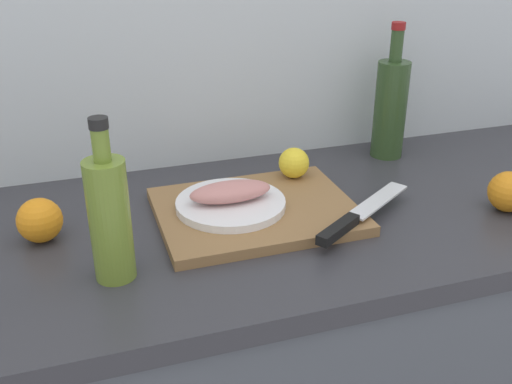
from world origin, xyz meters
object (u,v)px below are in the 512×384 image
at_px(white_plate, 231,204).
at_px(fish_fillet, 230,192).
at_px(cutting_board, 256,211).
at_px(orange_0, 40,220).
at_px(olive_oil_bottle, 110,217).
at_px(lemon_0, 294,163).
at_px(wine_bottle, 390,106).
at_px(chef_knife, 354,218).

height_order(white_plate, fish_fillet, fish_fillet).
relative_size(cutting_board, orange_0, 4.71).
distance_m(fish_fillet, olive_oil_bottle, 0.27).
bearing_deg(orange_0, cutting_board, -4.44).
relative_size(cutting_board, olive_oil_bottle, 1.40).
relative_size(white_plate, fish_fillet, 1.33).
xyz_separation_m(cutting_board, lemon_0, (0.12, 0.11, 0.04)).
distance_m(white_plate, wine_bottle, 0.48).
bearing_deg(cutting_board, chef_knife, -38.40).
bearing_deg(white_plate, chef_knife, -33.18).
relative_size(fish_fillet, wine_bottle, 0.50).
relative_size(lemon_0, orange_0, 0.81).
bearing_deg(white_plate, wine_bottle, 23.35).
xyz_separation_m(chef_knife, wine_bottle, (0.24, 0.31, 0.09)).
bearing_deg(fish_fillet, olive_oil_bottle, -149.12).
height_order(lemon_0, wine_bottle, wine_bottle).
xyz_separation_m(white_plate, lemon_0, (0.16, 0.10, 0.02)).
xyz_separation_m(fish_fillet, lemon_0, (0.16, 0.10, -0.00)).
height_order(chef_knife, orange_0, orange_0).
bearing_deg(olive_oil_bottle, fish_fillet, 30.88).
height_order(olive_oil_bottle, wine_bottle, wine_bottle).
bearing_deg(white_plate, lemon_0, 30.17).
relative_size(olive_oil_bottle, orange_0, 3.35).
bearing_deg(fish_fillet, wine_bottle, 23.35).
relative_size(cutting_board, lemon_0, 5.79).
distance_m(white_plate, lemon_0, 0.19).
height_order(fish_fillet, lemon_0, lemon_0).
bearing_deg(cutting_board, white_plate, 167.52).
height_order(fish_fillet, orange_0, orange_0).
distance_m(cutting_board, chef_knife, 0.19).
height_order(fish_fillet, olive_oil_bottle, olive_oil_bottle).
bearing_deg(white_plate, olive_oil_bottle, -149.12).
bearing_deg(white_plate, orange_0, 176.69).
bearing_deg(white_plate, cutting_board, -12.48).
xyz_separation_m(cutting_board, orange_0, (-0.39, 0.03, 0.03)).
height_order(lemon_0, orange_0, lemon_0).
distance_m(chef_knife, orange_0, 0.55).
xyz_separation_m(lemon_0, orange_0, (-0.50, -0.08, -0.01)).
distance_m(lemon_0, olive_oil_bottle, 0.46).
bearing_deg(fish_fillet, white_plate, -90.00).
bearing_deg(wine_bottle, cutting_board, -152.99).
height_order(cutting_board, chef_knife, chef_knife).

